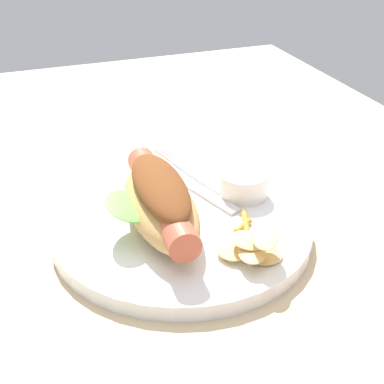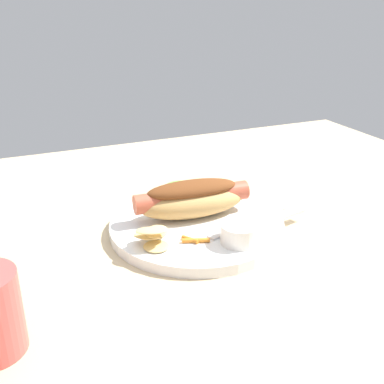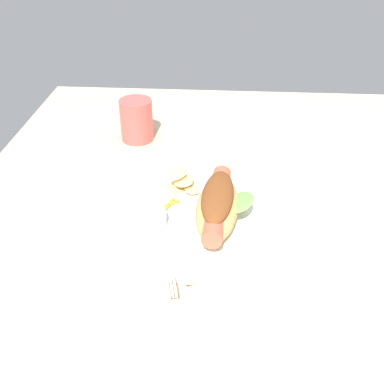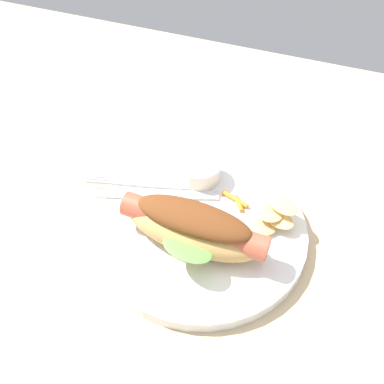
{
  "view_description": "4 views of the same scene",
  "coord_description": "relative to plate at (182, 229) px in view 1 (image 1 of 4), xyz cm",
  "views": [
    {
      "loc": [
        48.66,
        -13.77,
        33.22
      ],
      "look_at": [
        0.14,
        4.48,
        4.0
      ],
      "focal_mm": 54.55,
      "sensor_mm": 36.0,
      "label": 1
    },
    {
      "loc": [
        27.14,
        60.27,
        33.19
      ],
      "look_at": [
        1.86,
        1.56,
        5.99
      ],
      "focal_mm": 43.65,
      "sensor_mm": 36.0,
      "label": 2
    },
    {
      "loc": [
        -55.36,
        0.72,
        44.84
      ],
      "look_at": [
        3.16,
        4.69,
        5.49
      ],
      "focal_mm": 42.63,
      "sensor_mm": 36.0,
      "label": 3
    },
    {
      "loc": [
        14.39,
        -37.75,
        55.3
      ],
      "look_at": [
        0.07,
        4.06,
        6.53
      ],
      "focal_mm": 52.25,
      "sensor_mm": 36.0,
      "label": 4
    }
  ],
  "objects": [
    {
      "name": "ground_plane",
      "position": [
        -1.6,
        -2.82,
        -1.7
      ],
      "size": [
        120.0,
        90.0,
        1.8
      ],
      "primitive_type": "cube",
      "color": "tan"
    },
    {
      "name": "fork",
      "position": [
        -8.55,
        4.92,
        1.0
      ],
      "size": [
        16.23,
        4.84,
        0.4
      ],
      "rotation": [
        0.0,
        0.0,
        3.37
      ],
      "color": "silver",
      "rests_on": "plate"
    },
    {
      "name": "sauce_ramekin",
      "position": [
        -2.82,
        8.11,
        2.17
      ],
      "size": [
        5.33,
        5.33,
        2.75
      ],
      "primitive_type": "cylinder",
      "color": "white",
      "rests_on": "plate"
    },
    {
      "name": "carrot_garnish",
      "position": [
        2.96,
        5.59,
        1.12
      ],
      "size": [
        3.85,
        2.8,
        0.64
      ],
      "color": "orange",
      "rests_on": "plate"
    },
    {
      "name": "chips_pile",
      "position": [
        8.16,
        4.02,
        2.1
      ],
      "size": [
        5.91,
        6.34,
        3.05
      ],
      "color": "#E8C376",
      "rests_on": "plate"
    },
    {
      "name": "knife",
      "position": [
        -6.91,
        3.45,
        0.98
      ],
      "size": [
        15.35,
        6.05,
        0.36
      ],
      "primitive_type": "cube",
      "rotation": [
        0.0,
        0.0,
        3.45
      ],
      "color": "silver",
      "rests_on": "plate"
    },
    {
      "name": "plate",
      "position": [
        0.0,
        0.0,
        0.0
      ],
      "size": [
        26.21,
        26.21,
        1.6
      ],
      "primitive_type": "cylinder",
      "color": "white",
      "rests_on": "ground_plane"
    },
    {
      "name": "hot_dog",
      "position": [
        -0.14,
        -2.2,
        3.72
      ],
      "size": [
        18.08,
        10.05,
        5.72
      ],
      "rotation": [
        0.0,
        0.0,
        3.07
      ],
      "color": "tan",
      "rests_on": "plate"
    }
  ]
}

